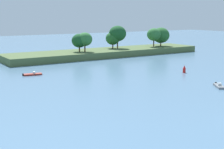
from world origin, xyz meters
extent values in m
cube|color=#4C6038|center=(22.39, 71.70, 1.09)|extent=(71.82, 15.14, 2.19)
cylinder|color=#513823|center=(11.12, 70.78, 3.00)|extent=(0.44, 0.44, 1.63)
ellipsoid|color=#194C23|center=(11.12, 70.78, 5.82)|extent=(5.02, 5.02, 4.52)
cylinder|color=#513823|center=(12.60, 69.78, 3.24)|extent=(0.44, 0.44, 2.11)
ellipsoid|color=#2D6B33|center=(12.60, 69.78, 6.27)|extent=(4.94, 4.94, 4.45)
cylinder|color=#513823|center=(26.30, 74.00, 2.96)|extent=(0.44, 0.44, 1.54)
ellipsoid|color=#235B28|center=(26.30, 74.00, 5.79)|extent=(5.15, 5.15, 4.64)
cylinder|color=#513823|center=(27.82, 73.18, 3.61)|extent=(0.44, 0.44, 2.84)
ellipsoid|color=#194C23|center=(27.82, 73.18, 7.52)|extent=(6.23, 6.23, 5.61)
cylinder|color=#513823|center=(42.51, 70.38, 3.46)|extent=(0.44, 0.44, 2.54)
ellipsoid|color=#2D6B33|center=(42.51, 70.38, 6.83)|extent=(5.26, 5.26, 4.74)
cylinder|color=#513823|center=(46.82, 71.30, 2.94)|extent=(0.44, 0.44, 1.50)
ellipsoid|color=#235B28|center=(46.82, 71.30, 6.34)|extent=(6.63, 6.63, 5.96)
cube|color=maroon|center=(-12.25, 49.72, 0.18)|extent=(4.47, 2.39, 0.36)
cube|color=white|center=(-11.94, 49.66, 0.61)|extent=(0.64, 0.90, 0.50)
cube|color=black|center=(-14.49, 50.13, 0.28)|extent=(0.33, 0.37, 0.56)
cube|color=slate|center=(14.40, 16.95, 0.20)|extent=(3.41, 4.13, 0.40)
cube|color=white|center=(14.22, 16.70, 0.65)|extent=(0.81, 0.77, 0.50)
cube|color=black|center=(15.67, 18.78, 0.28)|extent=(0.42, 0.41, 0.56)
cylinder|color=red|center=(20.46, 32.46, 0.60)|extent=(0.70, 0.70, 1.20)
cone|color=red|center=(20.46, 32.46, 1.55)|extent=(0.49, 0.49, 0.70)
camera|label=1|loc=(-37.44, -24.07, 14.14)|focal=51.81mm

